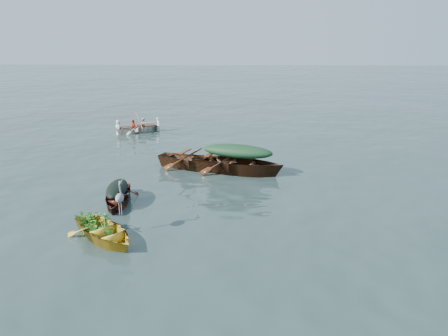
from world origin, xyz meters
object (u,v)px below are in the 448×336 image
(yellow_dinghy, at_px, (105,239))
(dark_covered_boat, at_px, (118,203))
(heron, at_px, (120,203))
(green_tarp_boat, at_px, (237,173))
(rowed_boat, at_px, (139,133))
(open_wooden_boat, at_px, (198,169))

(yellow_dinghy, height_order, dark_covered_boat, yellow_dinghy)
(yellow_dinghy, distance_m, heron, 1.03)
(yellow_dinghy, height_order, heron, heron)
(green_tarp_boat, height_order, rowed_boat, green_tarp_boat)
(yellow_dinghy, xyz_separation_m, green_tarp_boat, (3.46, 5.96, 0.00))
(green_tarp_boat, bearing_deg, dark_covered_boat, 148.36)
(yellow_dinghy, height_order, green_tarp_boat, green_tarp_boat)
(heron, bearing_deg, green_tarp_boat, 15.92)
(dark_covered_boat, bearing_deg, open_wooden_boat, 54.83)
(rowed_boat, bearing_deg, heron, 159.87)
(yellow_dinghy, height_order, open_wooden_boat, open_wooden_boat)
(yellow_dinghy, bearing_deg, open_wooden_boat, 29.11)
(dark_covered_boat, bearing_deg, rowed_boat, 93.84)
(rowed_boat, xyz_separation_m, heron, (2.45, -12.86, 0.87))
(rowed_boat, bearing_deg, open_wooden_boat, 179.11)
(yellow_dinghy, relative_size, dark_covered_boat, 1.00)
(dark_covered_boat, bearing_deg, green_tarp_boat, 36.14)
(green_tarp_boat, bearing_deg, yellow_dinghy, 166.67)
(dark_covered_boat, height_order, rowed_boat, rowed_boat)
(yellow_dinghy, relative_size, open_wooden_boat, 0.65)
(heron, bearing_deg, yellow_dinghy, -174.81)
(green_tarp_boat, bearing_deg, open_wooden_boat, 90.00)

